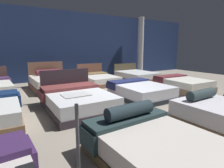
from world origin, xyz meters
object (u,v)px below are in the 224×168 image
(bed_1, at_px, (154,147))
(bed_7, at_px, (182,84))
(bed_6, at_px, (140,91))
(bed_9, at_px, (53,82))
(bed_5, at_px, (77,100))
(support_pillar, at_px, (140,46))
(bed_10, at_px, (98,79))
(bed_11, at_px, (136,76))
(price_sign, at_px, (78,155))

(bed_1, xyz_separation_m, bed_7, (4.34, 2.84, -0.01))
(bed_6, relative_size, bed_9, 0.97)
(bed_5, bearing_deg, support_pillar, 37.22)
(bed_5, height_order, support_pillar, support_pillar)
(bed_10, bearing_deg, bed_9, 179.74)
(bed_11, xyz_separation_m, support_pillar, (1.60, 1.61, 1.54))
(bed_5, distance_m, bed_6, 2.21)
(bed_11, bearing_deg, bed_7, -90.16)
(bed_5, relative_size, bed_11, 1.04)
(bed_9, distance_m, bed_10, 2.06)
(bed_5, distance_m, bed_10, 3.59)
(bed_6, relative_size, support_pillar, 0.56)
(bed_6, distance_m, support_pillar, 6.00)
(bed_6, distance_m, price_sign, 4.31)
(bed_6, relative_size, bed_7, 0.98)
(bed_10, relative_size, price_sign, 1.68)
(bed_11, bearing_deg, bed_9, 178.06)
(bed_11, distance_m, price_sign, 7.80)
(bed_5, xyz_separation_m, bed_11, (4.36, 2.81, -0.04))
(bed_1, bearing_deg, price_sign, 175.35)
(bed_6, bearing_deg, support_pillar, 50.13)
(bed_6, bearing_deg, bed_9, 126.83)
(price_sign, bearing_deg, bed_7, 27.03)
(bed_9, height_order, bed_11, bed_9)
(bed_5, xyz_separation_m, bed_10, (2.14, 2.89, -0.04))
(bed_9, relative_size, price_sign, 1.76)
(bed_10, height_order, support_pillar, support_pillar)
(bed_5, relative_size, bed_7, 1.07)
(price_sign, bearing_deg, bed_5, 69.03)
(bed_1, bearing_deg, bed_5, 89.29)
(bed_7, relative_size, bed_9, 0.99)
(bed_7, bearing_deg, bed_1, -143.67)
(support_pillar, bearing_deg, bed_6, -130.27)
(bed_6, xyz_separation_m, support_pillar, (3.75, 4.43, 1.52))
(bed_1, height_order, bed_10, bed_10)
(bed_5, distance_m, support_pillar, 7.57)
(bed_1, distance_m, bed_10, 6.09)
(bed_9, distance_m, price_sign, 5.79)
(bed_1, distance_m, bed_11, 7.10)
(bed_9, bearing_deg, bed_6, -55.17)
(bed_9, bearing_deg, bed_10, -1.81)
(bed_9, relative_size, support_pillar, 0.58)
(bed_9, bearing_deg, bed_7, -35.40)
(bed_7, bearing_deg, bed_5, -176.87)
(support_pillar, bearing_deg, bed_5, -143.43)
(bed_7, height_order, bed_11, bed_11)
(bed_7, relative_size, support_pillar, 0.57)
(bed_1, xyz_separation_m, support_pillar, (5.91, 7.26, 1.51))
(bed_7, distance_m, support_pillar, 4.93)
(bed_6, bearing_deg, bed_1, -126.83)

